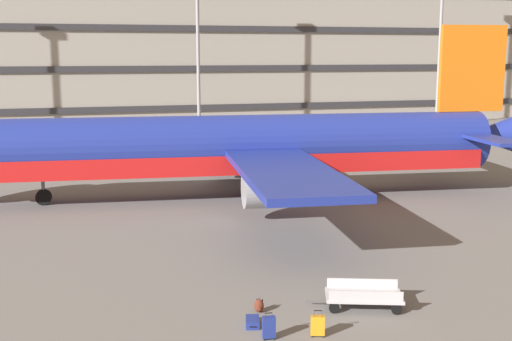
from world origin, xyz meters
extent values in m
plane|color=slate|center=(0.00, 0.00, 0.00)|extent=(600.00, 600.00, 0.00)
cube|color=gray|center=(0.00, 50.59, 9.12)|extent=(123.40, 20.60, 18.25)
cube|color=#2D2D33|center=(0.00, 40.19, 2.28)|extent=(122.16, 0.24, 0.70)
cube|color=#2D2D33|center=(0.00, 40.19, 6.84)|extent=(122.16, 0.24, 0.70)
cube|color=#2D2D33|center=(0.00, 40.19, 11.40)|extent=(122.16, 0.24, 0.70)
cylinder|color=navy|center=(-2.06, 1.65, 3.24)|extent=(30.53, 6.46, 3.55)
cube|color=red|center=(-2.06, 1.65, 2.26)|extent=(29.31, 6.28, 1.14)
cone|color=navy|center=(14.27, 0.06, 3.50)|extent=(4.51, 3.24, 2.84)
cube|color=orange|center=(12.44, 0.24, 7.67)|extent=(4.27, 0.77, 5.32)
cube|color=navy|center=(11.71, -3.07, 3.68)|extent=(2.31, 5.47, 0.20)
cube|color=navy|center=(12.36, 3.64, 3.68)|extent=(2.31, 5.47, 0.20)
cube|color=navy|center=(-1.85, -6.55, 2.97)|extent=(5.61, 13.10, 0.36)
cube|color=navy|center=(-0.28, 9.66, 2.97)|extent=(5.61, 13.10, 0.36)
cylinder|color=#9E9EA3|center=(-2.13, -4.22, 1.69)|extent=(2.71, 2.19, 1.95)
cylinder|color=#9E9EA3|center=(-0.99, 7.42, 1.69)|extent=(2.71, 2.19, 1.95)
cylinder|color=black|center=(-13.53, 2.76, 0.45)|extent=(0.93, 0.44, 0.90)
cylinder|color=slate|center=(-13.53, 2.76, 1.18)|extent=(0.20, 0.20, 1.46)
cylinder|color=black|center=(-1.00, 0.03, 0.45)|extent=(0.93, 0.44, 0.90)
cylinder|color=slate|center=(-1.00, 0.03, 1.18)|extent=(0.20, 0.20, 1.46)
cylinder|color=black|center=(-0.70, 3.03, 0.45)|extent=(0.93, 0.44, 0.90)
cylinder|color=slate|center=(-0.70, 3.03, 1.18)|extent=(0.20, 0.20, 1.46)
cylinder|color=gray|center=(1.21, 33.30, 9.58)|extent=(0.36, 0.36, 19.16)
cylinder|color=gray|center=(29.75, 33.30, 10.26)|extent=(0.36, 0.36, 20.53)
cube|color=navy|center=(-6.13, -17.99, 0.39)|extent=(0.42, 0.25, 0.67)
cylinder|color=#333338|center=(-6.02, -17.94, 0.77)|extent=(0.02, 0.02, 0.10)
cylinder|color=#333338|center=(-6.24, -17.92, 0.77)|extent=(0.02, 0.02, 0.10)
cube|color=black|center=(-6.13, -17.93, 0.82)|extent=(0.22, 0.05, 0.02)
cylinder|color=black|center=(-5.98, -18.09, 0.03)|extent=(0.03, 0.05, 0.05)
cylinder|color=black|center=(-6.30, -18.06, 0.03)|extent=(0.03, 0.05, 0.05)
cylinder|color=black|center=(-5.97, -17.93, 0.03)|extent=(0.03, 0.05, 0.05)
cylinder|color=black|center=(-6.28, -17.89, 0.03)|extent=(0.03, 0.05, 0.05)
cube|color=orange|center=(-4.62, -18.20, 0.35)|extent=(0.48, 0.33, 0.61)
cylinder|color=#333338|center=(-4.76, -18.22, 0.76)|extent=(0.02, 0.02, 0.20)
cylinder|color=#333338|center=(-4.53, -18.29, 0.76)|extent=(0.02, 0.02, 0.20)
cube|color=black|center=(-4.64, -18.25, 0.86)|extent=(0.23, 0.10, 0.02)
cylinder|color=black|center=(-4.76, -18.06, 0.03)|extent=(0.03, 0.05, 0.05)
cylinder|color=black|center=(-4.43, -18.17, 0.03)|extent=(0.03, 0.05, 0.05)
cylinder|color=black|center=(-4.81, -18.22, 0.03)|extent=(0.03, 0.05, 0.05)
cylinder|color=black|center=(-4.48, -18.33, 0.03)|extent=(0.03, 0.05, 0.05)
cube|color=navy|center=(-6.36, -16.89, 0.12)|extent=(0.59, 0.81, 0.25)
cube|color=black|center=(-6.45, -17.27, 0.12)|extent=(0.22, 0.08, 0.02)
ellipsoid|color=#592619|center=(-5.85, -15.86, 0.22)|extent=(0.42, 0.39, 0.45)
ellipsoid|color=#592619|center=(-5.91, -15.96, 0.16)|extent=(0.26, 0.21, 0.20)
torus|color=black|center=(-5.83, -15.83, 0.46)|extent=(0.08, 0.05, 0.08)
cube|color=black|center=(-5.72, -15.80, 0.22)|extent=(0.04, 0.04, 0.38)
cube|color=black|center=(-5.88, -15.72, 0.22)|extent=(0.04, 0.04, 0.38)
cube|color=#B7B7BC|center=(-2.27, -16.43, 0.42)|extent=(2.88, 2.06, 0.12)
cylinder|color=#4C4C51|center=(-3.83, -15.90, 0.18)|extent=(0.68, 0.27, 0.05)
cube|color=#B7B7BC|center=(-2.47, -17.01, 0.62)|extent=(2.35, 0.83, 0.40)
cube|color=#B7B7BC|center=(-2.07, -15.84, 0.62)|extent=(2.35, 0.83, 0.40)
cylinder|color=black|center=(-3.43, -16.62, 0.18)|extent=(0.37, 0.21, 0.36)
cylinder|color=black|center=(-3.08, -15.57, 0.18)|extent=(0.37, 0.21, 0.36)
cylinder|color=black|center=(-1.46, -17.28, 0.18)|extent=(0.37, 0.21, 0.36)
cylinder|color=black|center=(-1.11, -16.23, 0.18)|extent=(0.37, 0.21, 0.36)
camera|label=1|loc=(-11.52, -36.14, 8.64)|focal=46.19mm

